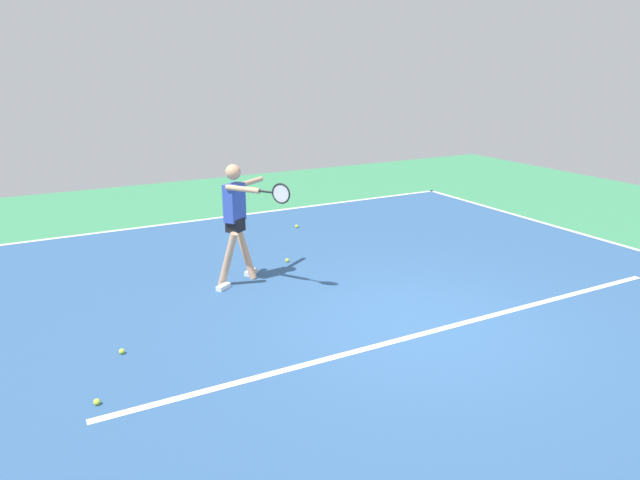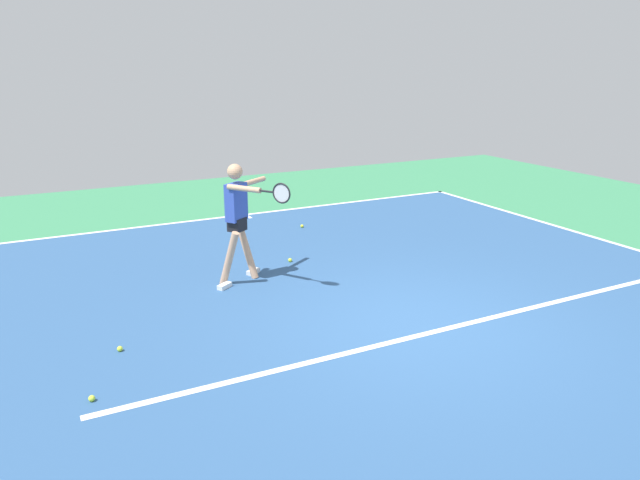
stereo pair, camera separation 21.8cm
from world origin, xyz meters
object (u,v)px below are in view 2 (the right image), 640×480
object	(u,v)px
tennis_ball_far_corner	(302,226)
tennis_ball_near_service_line	(120,349)
tennis_ball_by_baseline	(92,398)
tennis_player	(239,215)
tennis_ball_by_sideline	(290,260)

from	to	relation	value
tennis_ball_far_corner	tennis_ball_near_service_line	distance (m)	5.78
tennis_ball_by_baseline	tennis_player	bearing A→B (deg)	-134.30
tennis_ball_by_sideline	tennis_ball_by_baseline	bearing A→B (deg)	40.72
tennis_ball_by_sideline	tennis_ball_by_baseline	size ratio (longest dim) A/B	1.00
tennis_player	tennis_ball_by_sideline	size ratio (longest dim) A/B	27.95
tennis_player	tennis_ball_by_sideline	distance (m)	1.55
tennis_player	tennis_ball_by_baseline	distance (m)	3.71
tennis_ball_by_baseline	tennis_ball_near_service_line	xyz separation A→B (m)	(-0.43, -0.98, 0.00)
tennis_ball_far_corner	tennis_ball_by_baseline	distance (m)	6.78
tennis_ball_by_sideline	tennis_ball_by_baseline	xyz separation A→B (m)	(3.54, 3.05, 0.00)
tennis_ball_far_corner	tennis_ball_by_baseline	bearing A→B (deg)	46.64
tennis_ball_by_sideline	tennis_ball_near_service_line	world-z (taller)	same
tennis_ball_by_sideline	tennis_ball_near_service_line	xyz separation A→B (m)	(3.11, 2.06, 0.00)
tennis_ball_near_service_line	tennis_ball_by_sideline	bearing A→B (deg)	-146.46
tennis_player	tennis_ball_near_service_line	distance (m)	2.79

